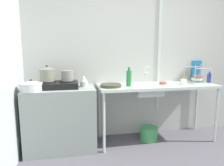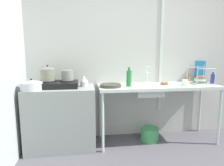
{
  "view_description": "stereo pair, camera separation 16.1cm",
  "coord_description": "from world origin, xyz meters",
  "px_view_note": "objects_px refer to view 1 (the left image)",
  "views": [
    {
      "loc": [
        -1.18,
        -1.42,
        1.37
      ],
      "look_at": [
        -0.63,
        1.36,
        0.92
      ],
      "focal_mm": 31.95,
      "sensor_mm": 36.0,
      "label": 1
    },
    {
      "loc": [
        -1.02,
        -1.44,
        1.37
      ],
      "look_at": [
        -0.63,
        1.36,
        0.92
      ],
      "focal_mm": 31.95,
      "sensor_mm": 36.0,
      "label": 2
    }
  ],
  "objects_px": {
    "pot_on_right_burner": "(67,75)",
    "cereal_box": "(196,71)",
    "percolator": "(84,81)",
    "bottle_by_rack": "(209,78)",
    "sink_basin": "(148,90)",
    "faucet": "(147,72)",
    "small_bowl_on_drainboard": "(163,83)",
    "pot_on_left_burner": "(47,74)",
    "pot_beside_stove": "(31,86)",
    "dish_rack": "(197,80)",
    "stove": "(58,85)",
    "utensil_jar": "(185,78)",
    "bottle_by_sink": "(129,78)",
    "bucket_on_floor": "(149,133)",
    "frying_pan": "(111,85)",
    "cup_by_rack": "(183,82)"
  },
  "relations": [
    {
      "from": "pot_on_right_burner",
      "to": "cereal_box",
      "type": "xyz_separation_m",
      "value": [
        2.12,
        0.24,
        0.0
      ]
    },
    {
      "from": "percolator",
      "to": "bottle_by_rack",
      "type": "distance_m",
      "value": 1.94
    },
    {
      "from": "sink_basin",
      "to": "faucet",
      "type": "bearing_deg",
      "value": 78.94
    },
    {
      "from": "small_bowl_on_drainboard",
      "to": "percolator",
      "type": "bearing_deg",
      "value": 179.54
    },
    {
      "from": "pot_on_left_burner",
      "to": "cereal_box",
      "type": "distance_m",
      "value": 2.4
    },
    {
      "from": "pot_beside_stove",
      "to": "dish_rack",
      "type": "xyz_separation_m",
      "value": [
        2.45,
        0.2,
        -0.01
      ]
    },
    {
      "from": "stove",
      "to": "sink_basin",
      "type": "xyz_separation_m",
      "value": [
        1.28,
        -0.05,
        -0.12
      ]
    },
    {
      "from": "utensil_jar",
      "to": "cereal_box",
      "type": "bearing_deg",
      "value": 0.62
    },
    {
      "from": "percolator",
      "to": "bottle_by_sink",
      "type": "distance_m",
      "value": 0.64
    },
    {
      "from": "bottle_by_rack",
      "to": "utensil_jar",
      "type": "height_order",
      "value": "same"
    },
    {
      "from": "cereal_box",
      "to": "bucket_on_floor",
      "type": "relative_size",
      "value": 1.26
    },
    {
      "from": "stove",
      "to": "faucet",
      "type": "bearing_deg",
      "value": 4.29
    },
    {
      "from": "pot_on_left_burner",
      "to": "bucket_on_floor",
      "type": "height_order",
      "value": "pot_on_left_burner"
    },
    {
      "from": "pot_on_left_burner",
      "to": "dish_rack",
      "type": "bearing_deg",
      "value": 0.94
    },
    {
      "from": "frying_pan",
      "to": "pot_on_right_burner",
      "type": "bearing_deg",
      "value": 174.01
    },
    {
      "from": "frying_pan",
      "to": "cereal_box",
      "type": "height_order",
      "value": "cereal_box"
    },
    {
      "from": "pot_on_left_burner",
      "to": "bottle_by_sink",
      "type": "distance_m",
      "value": 1.13
    },
    {
      "from": "stove",
      "to": "bucket_on_floor",
      "type": "distance_m",
      "value": 1.57
    },
    {
      "from": "faucet",
      "to": "cup_by_rack",
      "type": "relative_size",
      "value": 3.2
    },
    {
      "from": "frying_pan",
      "to": "cup_by_rack",
      "type": "relative_size",
      "value": 3.48
    },
    {
      "from": "bottle_by_rack",
      "to": "pot_on_right_burner",
      "type": "bearing_deg",
      "value": 178.85
    },
    {
      "from": "faucet",
      "to": "cereal_box",
      "type": "relative_size",
      "value": 0.81
    },
    {
      "from": "cup_by_rack",
      "to": "faucet",
      "type": "bearing_deg",
      "value": 161.0
    },
    {
      "from": "pot_on_left_burner",
      "to": "stove",
      "type": "bearing_deg",
      "value": 0.0
    },
    {
      "from": "percolator",
      "to": "faucet",
      "type": "bearing_deg",
      "value": 3.94
    },
    {
      "from": "dish_rack",
      "to": "cup_by_rack",
      "type": "distance_m",
      "value": 0.33
    },
    {
      "from": "frying_pan",
      "to": "small_bowl_on_drainboard",
      "type": "bearing_deg",
      "value": 5.87
    },
    {
      "from": "frying_pan",
      "to": "bottle_by_rack",
      "type": "distance_m",
      "value": 1.57
    },
    {
      "from": "pot_beside_stove",
      "to": "bottle_by_sink",
      "type": "height_order",
      "value": "bottle_by_sink"
    },
    {
      "from": "stove",
      "to": "faucet",
      "type": "relative_size",
      "value": 1.99
    },
    {
      "from": "pot_on_left_burner",
      "to": "faucet",
      "type": "distance_m",
      "value": 1.45
    },
    {
      "from": "pot_beside_stove",
      "to": "small_bowl_on_drainboard",
      "type": "relative_size",
      "value": 2.46
    },
    {
      "from": "pot_on_right_burner",
      "to": "bucket_on_floor",
      "type": "distance_m",
      "value": 1.53
    },
    {
      "from": "stove",
      "to": "utensil_jar",
      "type": "distance_m",
      "value": 2.07
    },
    {
      "from": "pot_beside_stove",
      "to": "sink_basin",
      "type": "height_order",
      "value": "pot_beside_stove"
    },
    {
      "from": "pot_on_right_burner",
      "to": "stove",
      "type": "bearing_deg",
      "value": -180.0
    },
    {
      "from": "pot_beside_stove",
      "to": "pot_on_right_burner",
      "type": "bearing_deg",
      "value": 19.62
    },
    {
      "from": "sink_basin",
      "to": "cup_by_rack",
      "type": "xyz_separation_m",
      "value": [
        0.55,
        -0.03,
        0.11
      ]
    },
    {
      "from": "pot_beside_stove",
      "to": "faucet",
      "type": "bearing_deg",
      "value": 8.97
    },
    {
      "from": "sink_basin",
      "to": "frying_pan",
      "type": "xyz_separation_m",
      "value": [
        -0.56,
        -0.01,
        0.09
      ]
    },
    {
      "from": "pot_on_left_burner",
      "to": "sink_basin",
      "type": "distance_m",
      "value": 1.44
    },
    {
      "from": "pot_on_right_burner",
      "to": "pot_beside_stove",
      "type": "distance_m",
      "value": 0.48
    },
    {
      "from": "frying_pan",
      "to": "dish_rack",
      "type": "relative_size",
      "value": 0.94
    },
    {
      "from": "faucet",
      "to": "cup_by_rack",
      "type": "distance_m",
      "value": 0.57
    },
    {
      "from": "pot_on_right_burner",
      "to": "bucket_on_floor",
      "type": "xyz_separation_m",
      "value": [
        1.21,
        0.0,
        -0.94
      ]
    },
    {
      "from": "faucet",
      "to": "dish_rack",
      "type": "distance_m",
      "value": 0.84
    },
    {
      "from": "bottle_by_sink",
      "to": "bottle_by_rack",
      "type": "xyz_separation_m",
      "value": [
        1.3,
        0.01,
        -0.04
      ]
    },
    {
      "from": "bottle_by_rack",
      "to": "cereal_box",
      "type": "xyz_separation_m",
      "value": [
        -0.04,
        0.28,
        0.09
      ]
    },
    {
      "from": "sink_basin",
      "to": "bottle_by_sink",
      "type": "distance_m",
      "value": 0.35
    },
    {
      "from": "frying_pan",
      "to": "small_bowl_on_drainboard",
      "type": "relative_size",
      "value": 2.62
    }
  ]
}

